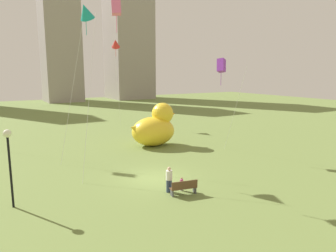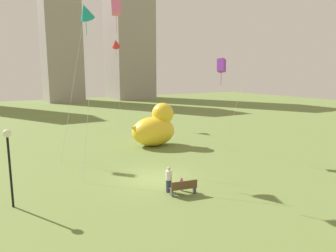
{
  "view_description": "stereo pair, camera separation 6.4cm",
  "coord_description": "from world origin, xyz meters",
  "px_view_note": "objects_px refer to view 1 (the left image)",
  "views": [
    {
      "loc": [
        -9.8,
        -18.42,
        7.26
      ],
      "look_at": [
        2.7,
        2.59,
        3.05
      ],
      "focal_mm": 33.7,
      "sensor_mm": 36.0,
      "label": 1
    },
    {
      "loc": [
        -9.74,
        -18.45,
        7.26
      ],
      "look_at": [
        2.7,
        2.59,
        3.05
      ],
      "focal_mm": 33.7,
      "sensor_mm": 36.0,
      "label": 2
    }
  ],
  "objects_px": {
    "person_adult": "(169,178)",
    "kite_red": "(116,44)",
    "park_bench": "(184,187)",
    "kite_purple": "(221,66)",
    "giant_inflatable_duck": "(155,128)",
    "kite_teal": "(86,12)",
    "lamppost": "(9,150)",
    "kite_pink": "(116,7)",
    "person_child": "(182,183)"
  },
  "relations": [
    {
      "from": "kite_red",
      "to": "kite_pink",
      "type": "bearing_deg",
      "value": -111.35
    },
    {
      "from": "person_adult",
      "to": "kite_red",
      "type": "xyz_separation_m",
      "value": [
        6.8,
        25.35,
        10.13
      ]
    },
    {
      "from": "lamppost",
      "to": "kite_pink",
      "type": "relative_size",
      "value": 0.35
    },
    {
      "from": "person_adult",
      "to": "kite_teal",
      "type": "xyz_separation_m",
      "value": [
        -2.07,
        8.84,
        10.83
      ]
    },
    {
      "from": "person_adult",
      "to": "giant_inflatable_duck",
      "type": "distance_m",
      "value": 12.52
    },
    {
      "from": "lamppost",
      "to": "kite_purple",
      "type": "distance_m",
      "value": 17.82
    },
    {
      "from": "park_bench",
      "to": "kite_purple",
      "type": "xyz_separation_m",
      "value": [
        8.02,
        6.38,
        7.29
      ]
    },
    {
      "from": "person_adult",
      "to": "person_child",
      "type": "bearing_deg",
      "value": -14.12
    },
    {
      "from": "giant_inflatable_duck",
      "to": "kite_teal",
      "type": "xyz_separation_m",
      "value": [
        -7.23,
        -2.53,
        9.91
      ]
    },
    {
      "from": "lamppost",
      "to": "kite_teal",
      "type": "distance_m",
      "value": 12.38
    },
    {
      "from": "kite_red",
      "to": "kite_teal",
      "type": "relative_size",
      "value": 0.94
    },
    {
      "from": "giant_inflatable_duck",
      "to": "person_adult",
      "type": "bearing_deg",
      "value": -114.45
    },
    {
      "from": "lamppost",
      "to": "kite_red",
      "type": "xyz_separation_m",
      "value": [
        15.2,
        22.9,
        7.81
      ]
    },
    {
      "from": "lamppost",
      "to": "kite_purple",
      "type": "relative_size",
      "value": 0.51
    },
    {
      "from": "giant_inflatable_duck",
      "to": "kite_purple",
      "type": "relative_size",
      "value": 0.61
    },
    {
      "from": "person_adult",
      "to": "kite_red",
      "type": "bearing_deg",
      "value": 74.99
    },
    {
      "from": "person_child",
      "to": "kite_pink",
      "type": "relative_size",
      "value": 0.07
    },
    {
      "from": "person_child",
      "to": "lamppost",
      "type": "height_order",
      "value": "lamppost"
    },
    {
      "from": "park_bench",
      "to": "kite_pink",
      "type": "relative_size",
      "value": 0.14
    },
    {
      "from": "person_child",
      "to": "kite_red",
      "type": "distance_m",
      "value": 28.28
    },
    {
      "from": "kite_purple",
      "to": "person_child",
      "type": "bearing_deg",
      "value": -143.55
    },
    {
      "from": "kite_pink",
      "to": "kite_purple",
      "type": "relative_size",
      "value": 1.44
    },
    {
      "from": "person_adult",
      "to": "kite_red",
      "type": "relative_size",
      "value": 0.13
    },
    {
      "from": "giant_inflatable_duck",
      "to": "kite_teal",
      "type": "distance_m",
      "value": 12.52
    },
    {
      "from": "giant_inflatable_duck",
      "to": "kite_pink",
      "type": "bearing_deg",
      "value": -133.97
    },
    {
      "from": "person_adult",
      "to": "kite_pink",
      "type": "relative_size",
      "value": 0.13
    },
    {
      "from": "kite_red",
      "to": "kite_purple",
      "type": "height_order",
      "value": "kite_red"
    },
    {
      "from": "giant_inflatable_duck",
      "to": "kite_purple",
      "type": "bearing_deg",
      "value": -59.84
    },
    {
      "from": "kite_purple",
      "to": "kite_pink",
      "type": "bearing_deg",
      "value": -174.98
    },
    {
      "from": "kite_red",
      "to": "kite_teal",
      "type": "distance_m",
      "value": 18.76
    },
    {
      "from": "person_adult",
      "to": "park_bench",
      "type": "bearing_deg",
      "value": -58.0
    },
    {
      "from": "person_adult",
      "to": "giant_inflatable_duck",
      "type": "xyz_separation_m",
      "value": [
        5.16,
        11.36,
        0.93
      ]
    },
    {
      "from": "kite_red",
      "to": "kite_teal",
      "type": "height_order",
      "value": "kite_teal"
    },
    {
      "from": "park_bench",
      "to": "kite_red",
      "type": "relative_size",
      "value": 0.14
    },
    {
      "from": "person_adult",
      "to": "kite_red",
      "type": "distance_m",
      "value": 28.14
    },
    {
      "from": "park_bench",
      "to": "kite_purple",
      "type": "height_order",
      "value": "kite_purple"
    },
    {
      "from": "person_adult",
      "to": "giant_inflatable_duck",
      "type": "height_order",
      "value": "giant_inflatable_duck"
    },
    {
      "from": "person_adult",
      "to": "person_child",
      "type": "height_order",
      "value": "person_adult"
    },
    {
      "from": "person_adult",
      "to": "lamppost",
      "type": "xyz_separation_m",
      "value": [
        -8.4,
        2.45,
        2.32
      ]
    },
    {
      "from": "person_child",
      "to": "giant_inflatable_duck",
      "type": "bearing_deg",
      "value": 69.24
    },
    {
      "from": "kite_red",
      "to": "kite_pink",
      "type": "height_order",
      "value": "kite_pink"
    },
    {
      "from": "kite_purple",
      "to": "person_adult",
      "type": "bearing_deg",
      "value": -147.06
    },
    {
      "from": "person_child",
      "to": "person_adult",
      "type": "bearing_deg",
      "value": 165.88
    },
    {
      "from": "kite_teal",
      "to": "kite_purple",
      "type": "bearing_deg",
      "value": -17.25
    },
    {
      "from": "giant_inflatable_duck",
      "to": "kite_red",
      "type": "xyz_separation_m",
      "value": [
        1.63,
        13.99,
        9.21
      ]
    },
    {
      "from": "lamppost",
      "to": "park_bench",
      "type": "bearing_deg",
      "value": -20.26
    },
    {
      "from": "giant_inflatable_duck",
      "to": "park_bench",
      "type": "bearing_deg",
      "value": -110.82
    },
    {
      "from": "kite_teal",
      "to": "person_adult",
      "type": "bearing_deg",
      "value": -76.84
    },
    {
      "from": "kite_red",
      "to": "person_adult",
      "type": "bearing_deg",
      "value": -105.01
    },
    {
      "from": "person_child",
      "to": "lamppost",
      "type": "bearing_deg",
      "value": 163.9
    }
  ]
}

